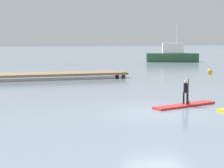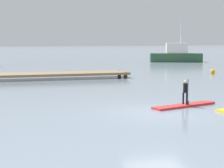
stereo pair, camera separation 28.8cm
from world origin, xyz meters
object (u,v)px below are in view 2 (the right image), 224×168
(paddleboard_near, at_px, (185,105))
(mooring_buoy_near, at_px, (213,72))
(fishing_boat_green_midground, at_px, (176,55))
(paddler_child_solo, at_px, (185,91))

(paddleboard_near, bearing_deg, mooring_buoy_near, 56.40)
(paddleboard_near, height_order, mooring_buoy_near, mooring_buoy_near)
(fishing_boat_green_midground, bearing_deg, paddler_child_solo, -113.65)
(fishing_boat_green_midground, distance_m, mooring_buoy_near, 16.33)
(fishing_boat_green_midground, height_order, mooring_buoy_near, fishing_boat_green_midground)
(paddler_child_solo, bearing_deg, fishing_boat_green_midground, 66.35)
(fishing_boat_green_midground, bearing_deg, mooring_buoy_near, -103.49)
(paddler_child_solo, distance_m, mooring_buoy_near, 16.73)
(paddleboard_near, relative_size, paddler_child_solo, 2.92)
(paddleboard_near, relative_size, mooring_buoy_near, 8.63)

